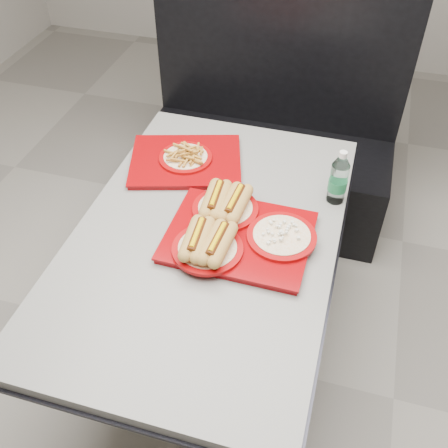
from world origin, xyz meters
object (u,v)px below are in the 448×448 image
(tray_near, at_px, (233,230))
(tray_far, at_px, (186,159))
(water_bottle, at_px, (338,180))
(booth_bench, at_px, (269,143))
(diner_table, at_px, (207,265))

(tray_near, relative_size, tray_far, 0.98)
(tray_near, bearing_deg, water_bottle, 44.31)
(booth_bench, relative_size, water_bottle, 6.25)
(diner_table, relative_size, tray_near, 2.81)
(tray_near, xyz_separation_m, tray_far, (-0.30, 0.36, -0.01))
(water_bottle, bearing_deg, tray_far, 174.86)
(diner_table, xyz_separation_m, tray_near, (0.10, 0.00, 0.20))
(tray_far, xyz_separation_m, water_bottle, (0.61, -0.05, 0.07))
(booth_bench, bearing_deg, water_bottle, -62.77)
(tray_far, height_order, water_bottle, water_bottle)
(booth_bench, bearing_deg, tray_far, -105.07)
(tray_near, bearing_deg, booth_bench, 95.11)
(booth_bench, distance_m, water_bottle, 0.99)
(booth_bench, distance_m, tray_far, 0.85)
(water_bottle, bearing_deg, tray_near, -135.69)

